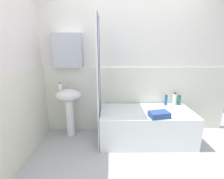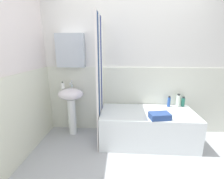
% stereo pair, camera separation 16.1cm
% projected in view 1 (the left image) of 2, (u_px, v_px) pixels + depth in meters
% --- Properties ---
extents(wall_back_tiled, '(3.60, 0.18, 2.40)m').
position_uv_depth(wall_back_tiled, '(126.00, 70.00, 2.79)').
color(wall_back_tiled, silver).
rests_on(wall_back_tiled, ground_plane).
extents(wall_left_tiled, '(0.07, 1.81, 2.40)m').
position_uv_depth(wall_left_tiled, '(10.00, 83.00, 1.90)').
color(wall_left_tiled, silver).
rests_on(wall_left_tiled, ground_plane).
extents(sink, '(0.44, 0.34, 0.85)m').
position_uv_depth(sink, '(69.00, 102.00, 2.69)').
color(sink, white).
rests_on(sink, ground_plane).
extents(faucet, '(0.03, 0.12, 0.12)m').
position_uv_depth(faucet, '(69.00, 85.00, 2.70)').
color(faucet, silver).
rests_on(faucet, sink).
extents(soap_dispenser, '(0.06, 0.06, 0.13)m').
position_uv_depth(soap_dispenser, '(60.00, 87.00, 2.59)').
color(soap_dispenser, white).
rests_on(soap_dispenser, sink).
extents(bathtub, '(1.51, 0.71, 0.53)m').
position_uv_depth(bathtub, '(146.00, 125.00, 2.63)').
color(bathtub, white).
rests_on(bathtub, ground_plane).
extents(shower_curtain, '(0.01, 0.71, 2.00)m').
position_uv_depth(shower_curtain, '(99.00, 83.00, 2.44)').
color(shower_curtain, white).
rests_on(shower_curtain, ground_plane).
extents(body_wash_bottle, '(0.06, 0.06, 0.17)m').
position_uv_depth(body_wash_bottle, '(179.00, 100.00, 2.84)').
color(body_wash_bottle, '#25715D').
rests_on(body_wash_bottle, bathtub).
extents(lotion_bottle, '(0.07, 0.07, 0.23)m').
position_uv_depth(lotion_bottle, '(174.00, 99.00, 2.82)').
color(lotion_bottle, white).
rests_on(lotion_bottle, bathtub).
extents(shampoo_bottle, '(0.05, 0.05, 0.19)m').
position_uv_depth(shampoo_bottle, '(166.00, 100.00, 2.80)').
color(shampoo_bottle, '#264FA3').
rests_on(shampoo_bottle, bathtub).
extents(towel_folded, '(0.32, 0.23, 0.09)m').
position_uv_depth(towel_folded, '(159.00, 114.00, 2.32)').
color(towel_folded, '#2D4A88').
rests_on(towel_folded, bathtub).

